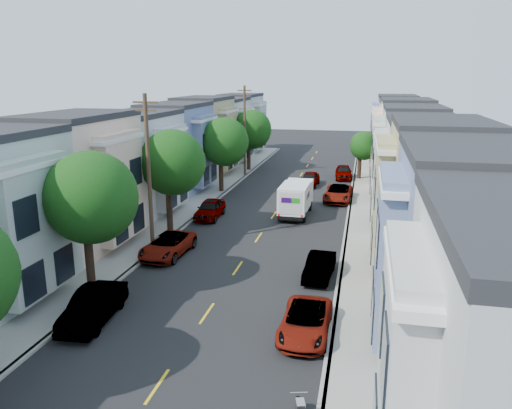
{
  "coord_description": "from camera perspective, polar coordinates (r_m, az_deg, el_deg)",
  "views": [
    {
      "loc": [
        7.03,
        -27.04,
        11.17
      ],
      "look_at": [
        -0.38,
        6.88,
        2.2
      ],
      "focal_mm": 35.0,
      "sensor_mm": 36.0,
      "label": 1
    }
  ],
  "objects": [
    {
      "name": "curb_left",
      "position": [
        45.41,
        -4.81,
        0.29
      ],
      "size": [
        0.3,
        70.0,
        0.15
      ],
      "primitive_type": "cube",
      "color": "gray",
      "rests_on": "ground"
    },
    {
      "name": "fedex_truck",
      "position": [
        41.03,
        4.59,
        0.83
      ],
      "size": [
        2.19,
        5.68,
        2.72
      ],
      "rotation": [
        0.0,
        0.0,
        -0.02
      ],
      "color": "white",
      "rests_on": "ground"
    },
    {
      "name": "sidewalk_left",
      "position": [
        45.8,
        -6.37,
        0.37
      ],
      "size": [
        2.6,
        70.0,
        0.15
      ],
      "primitive_type": "cube",
      "color": "gray",
      "rests_on": "ground"
    },
    {
      "name": "parked_right_b",
      "position": [
        28.78,
        7.27,
        -7.06
      ],
      "size": [
        1.66,
        4.03,
        1.31
      ],
      "primitive_type": "imported",
      "rotation": [
        0.0,
        0.0,
        -0.07
      ],
      "color": "white",
      "rests_on": "ground"
    },
    {
      "name": "tree_d",
      "position": [
        48.59,
        -3.74,
        7.15
      ],
      "size": [
        4.7,
        4.7,
        7.36
      ],
      "color": "black",
      "rests_on": "ground"
    },
    {
      "name": "sidewalk_right",
      "position": [
        43.48,
        12.33,
        -0.64
      ],
      "size": [
        2.6,
        70.0,
        0.15
      ],
      "primitive_type": "cube",
      "color": "gray",
      "rests_on": "ground"
    },
    {
      "name": "ground",
      "position": [
        30.09,
        -2.11,
        -7.32
      ],
      "size": [
        160.0,
        160.0,
        0.0
      ],
      "primitive_type": "plane",
      "color": "black",
      "rests_on": "ground"
    },
    {
      "name": "parked_left_d",
      "position": [
        40.43,
        -5.28,
        -0.51
      ],
      "size": [
        1.86,
        4.67,
        1.51
      ],
      "primitive_type": "imported",
      "rotation": [
        0.0,
        0.0,
        0.02
      ],
      "color": "#631B0D",
      "rests_on": "ground"
    },
    {
      "name": "tree_e",
      "position": [
        60.12,
        -0.56,
        8.55
      ],
      "size": [
        4.7,
        4.7,
        7.32
      ],
      "color": "black",
      "rests_on": "ground"
    },
    {
      "name": "parked_right_a",
      "position": [
        22.71,
        5.67,
        -13.21
      ],
      "size": [
        2.17,
        4.63,
        1.28
      ],
      "primitive_type": "imported",
      "rotation": [
        0.0,
        0.0,
        -0.01
      ],
      "color": "#414141",
      "rests_on": "ground"
    },
    {
      "name": "tree_far_r",
      "position": [
        56.13,
        12.15,
        6.52
      ],
      "size": [
        3.1,
        3.1,
        5.29
      ],
      "color": "black",
      "rests_on": "ground"
    },
    {
      "name": "parked_left_c",
      "position": [
        32.39,
        -10.05,
        -4.63
      ],
      "size": [
        2.56,
        5.07,
        1.38
      ],
      "primitive_type": "imported",
      "rotation": [
        0.0,
        0.0,
        -0.06
      ],
      "color": "#9294A3",
      "rests_on": "ground"
    },
    {
      "name": "townhouse_row_left",
      "position": [
        47.15,
        -10.75,
        0.52
      ],
      "size": [
        5.0,
        70.0,
        8.5
      ],
      "primitive_type": "cube",
      "color": "beige",
      "rests_on": "ground"
    },
    {
      "name": "parked_right_d",
      "position": [
        56.58,
        9.97,
        3.66
      ],
      "size": [
        2.12,
        4.79,
        1.52
      ],
      "primitive_type": "imported",
      "rotation": [
        0.0,
        0.0,
        0.07
      ],
      "color": "black",
      "rests_on": "ground"
    },
    {
      "name": "tree_c",
      "position": [
        35.96,
        -9.66,
        4.73
      ],
      "size": [
        4.7,
        4.7,
        7.57
      ],
      "color": "black",
      "rests_on": "ground"
    },
    {
      "name": "centerline",
      "position": [
        44.07,
        2.73,
        -0.22
      ],
      "size": [
        0.12,
        70.0,
        0.01
      ],
      "primitive_type": "cube",
      "color": "gold",
      "rests_on": "ground"
    },
    {
      "name": "utility_pole_far",
      "position": [
        56.95,
        -1.3,
        8.42
      ],
      "size": [
        1.6,
        0.26,
        10.0
      ],
      "color": "#42301E",
      "rests_on": "ground"
    },
    {
      "name": "townhouse_row_right",
      "position": [
        43.69,
        17.31,
        -1.0
      ],
      "size": [
        5.0,
        70.0,
        8.5
      ],
      "primitive_type": "cube",
      "color": "beige",
      "rests_on": "ground"
    },
    {
      "name": "curb_right",
      "position": [
        43.49,
        10.62,
        -0.55
      ],
      "size": [
        0.3,
        70.0,
        0.15
      ],
      "primitive_type": "cube",
      "color": "gray",
      "rests_on": "ground"
    },
    {
      "name": "parked_left_b",
      "position": [
        24.84,
        -18.1,
        -11.05
      ],
      "size": [
        2.02,
        4.72,
        1.53
      ],
      "primitive_type": "imported",
      "rotation": [
        0.0,
        0.0,
        0.09
      ],
      "color": "black",
      "rests_on": "ground"
    },
    {
      "name": "parked_right_c",
      "position": [
        46.33,
        9.37,
        1.25
      ],
      "size": [
        2.58,
        5.27,
        1.44
      ],
      "primitive_type": "imported",
      "rotation": [
        0.0,
        0.0,
        -0.04
      ],
      "color": "black",
      "rests_on": "ground"
    },
    {
      "name": "utility_pole_near",
      "position": [
        32.52,
        -12.14,
        3.49
      ],
      "size": [
        1.6,
        0.26,
        10.0
      ],
      "color": "#42301E",
      "rests_on": "ground"
    },
    {
      "name": "tree_b",
      "position": [
        26.32,
        -18.5,
        0.73
      ],
      "size": [
        4.7,
        4.7,
        7.63
      ],
      "color": "black",
      "rests_on": "ground"
    },
    {
      "name": "lead_sedan",
      "position": [
        52.43,
        6.17,
        2.91
      ],
      "size": [
        1.94,
        4.56,
        1.45
      ],
      "primitive_type": "imported",
      "rotation": [
        0.0,
        0.0,
        -0.05
      ],
      "color": "black",
      "rests_on": "ground"
    },
    {
      "name": "road_slab",
      "position": [
        44.06,
        2.73,
        -0.2
      ],
      "size": [
        12.0,
        70.0,
        0.02
      ],
      "primitive_type": "cube",
      "color": "black",
      "rests_on": "ground"
    }
  ]
}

